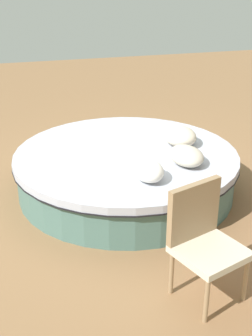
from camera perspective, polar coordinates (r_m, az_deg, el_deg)
The scene contains 6 objects.
ground_plane at distance 5.70m, azimuth 0.00°, elevation -2.76°, with size 16.00×16.00×0.00m, color olive.
round_bed at distance 5.58m, azimuth 0.00°, elevation -0.40°, with size 2.68×2.68×0.50m.
throw_pillow_0 at distance 4.78m, azimuth 2.76°, elevation -0.31°, with size 0.43×0.32×0.21m, color white.
throw_pillow_1 at distance 5.20m, azimuth 7.48°, elevation 1.52°, with size 0.50×0.36×0.19m, color beige.
throw_pillow_2 at distance 5.74m, azimuth 6.63°, elevation 3.99°, with size 0.52×0.40×0.22m, color beige.
patio_chair at distance 3.85m, azimuth 9.44°, elevation -8.18°, with size 0.65×0.66×0.98m.
Camera 1 is at (4.87, -1.32, 2.63)m, focal length 49.29 mm.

